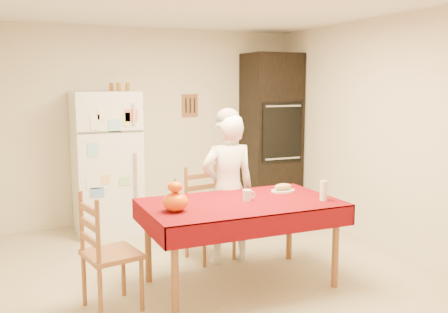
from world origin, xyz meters
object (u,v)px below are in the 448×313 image
pumpkin_lower (175,202)px  wine_glass (324,191)px  oven_cabinet (271,134)px  seated_woman (228,189)px  chair_left (104,249)px  coffee_mug (247,195)px  dining_table (241,209)px  refrigerator (107,162)px  chair_far (207,209)px  bread_plate (283,191)px

pumpkin_lower → wine_glass: (1.33, -0.16, 0.01)m
oven_cabinet → seated_woman: bearing=-130.5°
chair_left → coffee_mug: 1.31m
dining_table → seated_woman: (0.13, 0.56, 0.06)m
wine_glass → refrigerator: bearing=121.5°
seated_woman → refrigerator: bearing=-53.6°
chair_far → coffee_mug: bearing=-96.3°
dining_table → wine_glass: (0.69, -0.25, 0.16)m
pumpkin_lower → bread_plate: bearing=13.8°
dining_table → coffee_mug: coffee_mug is taller
oven_cabinet → chair_left: oven_cabinet is taller
chair_far → chair_left: 1.46m
chair_left → wine_glass: chair_left is taller
chair_left → pumpkin_lower: bearing=-105.6°
seated_woman → pumpkin_lower: seated_woman is taller
chair_far → coffee_mug: (0.07, -0.79, 0.30)m
bread_plate → refrigerator: bearing=124.1°
pumpkin_lower → wine_glass: bearing=-6.9°
coffee_mug → bread_plate: coffee_mug is taller
refrigerator → coffee_mug: size_ratio=17.00×
chair_left → oven_cabinet: bearing=-61.6°
wine_glass → bread_plate: bearing=108.5°
chair_far → pumpkin_lower: chair_far is taller
seated_woman → coffee_mug: seated_woman is taller
seated_woman → chair_far: bearing=-52.7°
oven_cabinet → chair_far: bearing=-137.5°
oven_cabinet → refrigerator: bearing=-178.8°
dining_table → coffee_mug: 0.13m
seated_woman → bread_plate: bearing=145.2°
refrigerator → chair_left: 2.25m
refrigerator → oven_cabinet: bearing=1.2°
chair_far → dining_table: bearing=-100.6°
dining_table → pumpkin_lower: bearing=-171.6°
refrigerator → chair_far: bearing=-60.4°
refrigerator → oven_cabinet: size_ratio=0.77×
refrigerator → bread_plate: bearing=-55.9°
oven_cabinet → coffee_mug: oven_cabinet is taller
chair_left → refrigerator: bearing=-22.3°
oven_cabinet → pumpkin_lower: bearing=-133.3°
pumpkin_lower → wine_glass: size_ratio=1.19×
refrigerator → pumpkin_lower: bearing=-86.4°
wine_glass → bread_plate: 0.48m
chair_left → bread_plate: (1.75, 0.24, 0.26)m
refrigerator → coffee_mug: refrigerator is taller
dining_table → chair_far: bearing=90.6°
coffee_mug → pumpkin_lower: 0.70m
oven_cabinet → chair_left: 3.56m
seated_woman → dining_table: bearing=83.8°
seated_woman → bread_plate: 0.55m
dining_table → wine_glass: bearing=-20.2°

